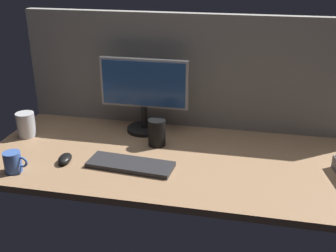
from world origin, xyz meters
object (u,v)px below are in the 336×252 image
Objects in this scene: mug_ceramic_blue at (13,162)px; mug_black_travel at (157,133)px; mouse at (65,159)px; monitor at (144,91)px; keyboard at (130,165)px; mug_steel at (26,125)px.

mug_black_travel is at bearing 35.55° from mug_ceramic_blue.
monitor is at bearing 51.21° from mouse.
keyboard is 3.02× the size of mug_steel.
monitor reaches higher than keyboard.
mug_black_travel is 66.06cm from mug_steel.
mug_ceramic_blue is at bearing -68.93° from mug_steel.
mug_black_travel is (10.20, -15.97, -14.61)cm from monitor.
mug_steel is at bearing 111.07° from mug_ceramic_blue.
mouse is 21.41cm from mug_ceramic_blue.
mug_ceramic_blue is (-46.64, -14.16, 3.47)cm from keyboard.
keyboard is at bearing 16.89° from mug_ceramic_blue.
mug_ceramic_blue is at bearing -144.45° from mug_black_travel.
mug_steel is (-65.98, -3.39, -0.30)cm from mug_black_travel.
mouse is at bearing -35.83° from mug_steel.
keyboard is at bearing -104.56° from mug_black_travel.
mug_black_travel is 1.05× the size of mug_steel.
mouse is 43.87cm from mug_black_travel.
keyboard is 3.52× the size of mug_ceramic_blue.
mug_black_travel reaches higher than keyboard.
mug_steel is (-55.77, -19.36, -14.91)cm from monitor.
mug_black_travel is (35.41, 25.46, 4.72)cm from mouse.
keyboard is 29.37cm from mouse.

